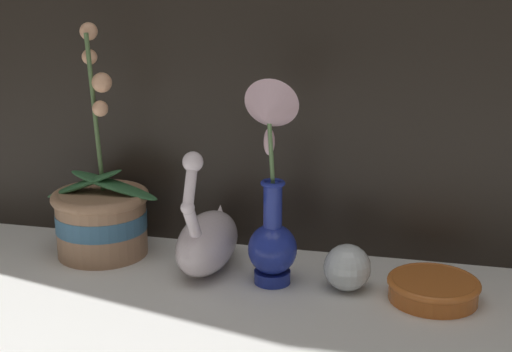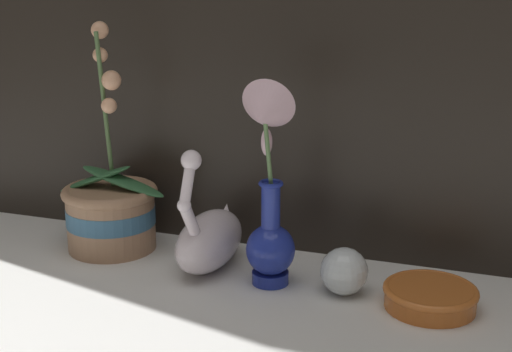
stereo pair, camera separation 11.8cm
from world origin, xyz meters
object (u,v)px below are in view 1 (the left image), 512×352
Objects in this scene: swan_figurine at (207,239)px; glass_sphere at (347,268)px; orchid_potted_plant at (101,214)px; amber_dish at (433,288)px; blue_vase at (271,202)px.

glass_sphere is at bearing -6.57° from swan_figurine.
orchid_potted_plant is 0.60m from amber_dish.
blue_vase is 4.48× the size of glass_sphere.
swan_figurine is at bearing 173.43° from glass_sphere.
swan_figurine is (0.21, -0.02, -0.02)m from orchid_potted_plant.
glass_sphere is 0.14m from amber_dish.
orchid_potted_plant is 0.35m from blue_vase.
glass_sphere is at bearing 177.19° from amber_dish.
blue_vase is at bearing -173.75° from glass_sphere.
glass_sphere reaches higher than amber_dish.
glass_sphere is (0.12, 0.01, -0.11)m from blue_vase.
orchid_potted_plant reaches higher than amber_dish.
blue_vase is (0.33, -0.07, 0.07)m from orchid_potted_plant.
blue_vase is at bearing -19.02° from swan_figurine.
orchid_potted_plant is 1.21× the size of blue_vase.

